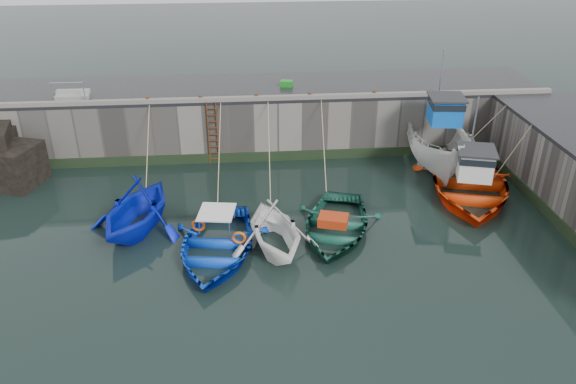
{
  "coord_description": "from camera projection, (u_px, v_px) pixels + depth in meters",
  "views": [
    {
      "loc": [
        -0.52,
        -16.03,
        11.77
      ],
      "look_at": [
        1.21,
        4.17,
        1.2
      ],
      "focal_mm": 35.0,
      "sensor_mm": 36.0,
      "label": 1
    }
  ],
  "objects": [
    {
      "name": "boat_near_blue",
      "position": [
        217.0,
        252.0,
        21.1
      ],
      "size": [
        4.84,
        6.2,
        1.17
      ],
      "primitive_type": "imported",
      "rotation": [
        0.0,
        0.0,
        -0.15
      ],
      "color": "blue",
      "rests_on": "ground"
    },
    {
      "name": "algae_right",
      "position": [
        556.0,
        221.0,
        22.65
      ],
      "size": [
        0.08,
        15.0,
        0.5
      ],
      "primitive_type": "cube",
      "color": "black",
      "rests_on": "ground"
    },
    {
      "name": "bollard_c",
      "position": [
        256.0,
        97.0,
        27.19
      ],
      "size": [
        0.18,
        0.18,
        0.28
      ],
      "primitive_type": "cylinder",
      "color": "#3F1E0F",
      "rests_on": "road_back"
    },
    {
      "name": "fish_crate",
      "position": [
        287.0,
        83.0,
        29.14
      ],
      "size": [
        0.71,
        0.55,
        0.3
      ],
      "primitive_type": "cube",
      "rotation": [
        0.0,
        0.0,
        -0.24
      ],
      "color": "#18851F",
      "rests_on": "road_back"
    },
    {
      "name": "road_back",
      "position": [
        251.0,
        88.0,
        29.26
      ],
      "size": [
        30.0,
        5.0,
        0.16
      ],
      "primitive_type": "cube",
      "color": "black",
      "rests_on": "quay_back"
    },
    {
      "name": "bollard_d",
      "position": [
        310.0,
        95.0,
        27.39
      ],
      "size": [
        0.18,
        0.18,
        0.28
      ],
      "primitive_type": "cylinder",
      "color": "#3F1E0F",
      "rests_on": "road_back"
    },
    {
      "name": "boat_near_white_rope",
      "position": [
        153.0,
        181.0,
        26.47
      ],
      "size": [
        0.04,
        4.53,
        3.1
      ],
      "primitive_type": null,
      "color": "tan",
      "rests_on": "ground"
    },
    {
      "name": "boat_far_white",
      "position": [
        438.0,
        144.0,
        27.41
      ],
      "size": [
        3.74,
        7.68,
        5.85
      ],
      "rotation": [
        0.0,
        0.0,
        -0.14
      ],
      "color": "silver",
      "rests_on": "ground"
    },
    {
      "name": "bollard_b",
      "position": [
        200.0,
        98.0,
        26.99
      ],
      "size": [
        0.18,
        0.18,
        0.28
      ],
      "primitive_type": "cylinder",
      "color": "#3F1E0F",
      "rests_on": "road_back"
    },
    {
      "name": "boat_near_blue_rope",
      "position": [
        220.0,
        188.0,
        25.83
      ],
      "size": [
        0.04,
        6.27,
        3.1
      ],
      "primitive_type": null,
      "color": "tan",
      "rests_on": "ground"
    },
    {
      "name": "boat_near_white",
      "position": [
        139.0,
        229.0,
        22.63
      ],
      "size": [
        5.36,
        5.78,
        2.5
      ],
      "primitive_type": "imported",
      "rotation": [
        0.0,
        0.0,
        -0.31
      ],
      "color": "#0D22D0",
      "rests_on": "ground"
    },
    {
      "name": "bollard_e",
      "position": [
        374.0,
        94.0,
        27.63
      ],
      "size": [
        0.18,
        0.18,
        0.28
      ],
      "primitive_type": "cylinder",
      "color": "#3F1E0F",
      "rests_on": "road_back"
    },
    {
      "name": "ground",
      "position": [
        264.0,
        278.0,
        19.65
      ],
      "size": [
        120.0,
        120.0,
        0.0
      ],
      "primitive_type": "plane",
      "color": "black",
      "rests_on": "ground"
    },
    {
      "name": "ladder",
      "position": [
        213.0,
        134.0,
        27.52
      ],
      "size": [
        0.51,
        0.08,
        3.2
      ],
      "color": "#3F1E0F",
      "rests_on": "ground"
    },
    {
      "name": "boat_near_navy_rope",
      "position": [
        319.0,
        179.0,
        26.68
      ],
      "size": [
        0.04,
        5.28,
        3.1
      ],
      "primitive_type": null,
      "color": "tan",
      "rests_on": "ground"
    },
    {
      "name": "quay_back",
      "position": [
        252.0,
        116.0,
        29.99
      ],
      "size": [
        30.0,
        5.0,
        3.0
      ],
      "primitive_type": "cube",
      "color": "slate",
      "rests_on": "ground"
    },
    {
      "name": "boat_near_blacktrim",
      "position": [
        275.0,
        248.0,
        21.37
      ],
      "size": [
        4.47,
        4.93,
        2.26
      ],
      "primitive_type": "imported",
      "rotation": [
        0.0,
        0.0,
        0.2
      ],
      "color": "white",
      "rests_on": "ground"
    },
    {
      "name": "boat_near_blacktrim_rope",
      "position": [
        267.0,
        185.0,
        26.05
      ],
      "size": [
        0.04,
        6.17,
        3.1
      ],
      "primitive_type": null,
      "color": "tan",
      "rests_on": "ground"
    },
    {
      "name": "boat_far_orange",
      "position": [
        469.0,
        184.0,
        25.12
      ],
      "size": [
        6.81,
        8.22,
        4.47
      ],
      "rotation": [
        0.0,
        0.0,
        -0.27
      ],
      "color": "#EA3D0C",
      "rests_on": "ground"
    },
    {
      "name": "algae_back",
      "position": [
        254.0,
        157.0,
        28.33
      ],
      "size": [
        30.0,
        0.08,
        0.5
      ],
      "primitive_type": "cube",
      "color": "black",
      "rests_on": "ground"
    },
    {
      "name": "kerb_back",
      "position": [
        252.0,
        98.0,
        27.11
      ],
      "size": [
        30.0,
        0.3,
        0.2
      ],
      "primitive_type": "cube",
      "color": "slate",
      "rests_on": "road_back"
    },
    {
      "name": "bollard_a",
      "position": [
        148.0,
        100.0,
        26.8
      ],
      "size": [
        0.18,
        0.18,
        0.28
      ],
      "primitive_type": "cylinder",
      "color": "#3F1E0F",
      "rests_on": "road_back"
    },
    {
      "name": "railing",
      "position": [
        72.0,
        94.0,
        27.36
      ],
      "size": [
        1.6,
        1.05,
        1.0
      ],
      "color": "#A5A8AD",
      "rests_on": "road_back"
    },
    {
      "name": "boat_near_navy",
      "position": [
        335.0,
        231.0,
        22.44
      ],
      "size": [
        5.17,
        6.19,
        1.1
      ],
      "primitive_type": "imported",
      "rotation": [
        0.0,
        0.0,
        -0.29
      ],
      "color": "#164F3E",
      "rests_on": "ground"
    }
  ]
}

